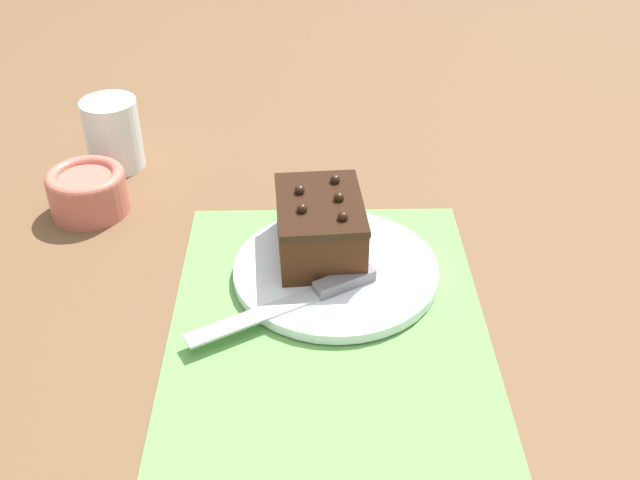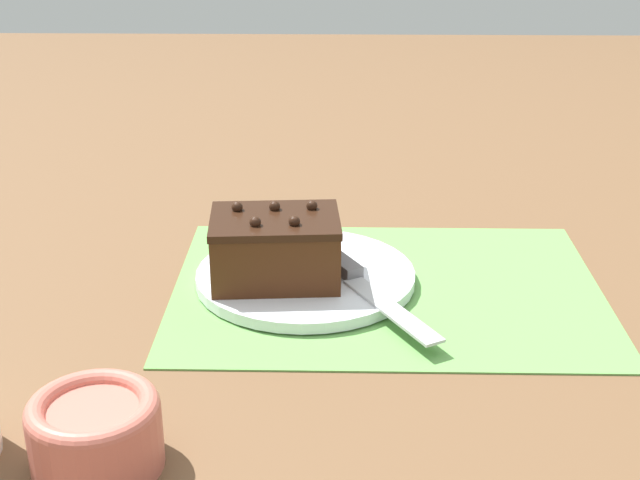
% 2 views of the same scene
% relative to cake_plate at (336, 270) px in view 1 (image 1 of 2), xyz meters
% --- Properties ---
extents(ground_plane, '(3.00, 3.00, 0.00)m').
position_rel_cake_plate_xyz_m(ground_plane, '(0.09, -0.01, -0.01)').
color(ground_plane, brown).
extents(placemat_woven, '(0.46, 0.34, 0.00)m').
position_rel_cake_plate_xyz_m(placemat_woven, '(0.09, -0.01, -0.01)').
color(placemat_woven, '#609E4C').
rests_on(placemat_woven, ground_plane).
extents(cake_plate, '(0.24, 0.24, 0.01)m').
position_rel_cake_plate_xyz_m(cake_plate, '(0.00, 0.00, 0.00)').
color(cake_plate, white).
rests_on(cake_plate, placemat_woven).
extents(chocolate_cake, '(0.14, 0.11, 0.08)m').
position_rel_cake_plate_xyz_m(chocolate_cake, '(-0.03, -0.02, 0.04)').
color(chocolate_cake, '#472614').
rests_on(chocolate_cake, cake_plate).
extents(serving_knife, '(0.13, 0.21, 0.01)m').
position_rel_cake_plate_xyz_m(serving_knife, '(0.05, -0.02, 0.01)').
color(serving_knife, slate).
rests_on(serving_knife, cake_plate).
extents(drinking_glass, '(0.08, 0.08, 0.10)m').
position_rel_cake_plate_xyz_m(drinking_glass, '(-0.27, -0.31, 0.04)').
color(drinking_glass, white).
rests_on(drinking_glass, ground_plane).
extents(small_bowl, '(0.10, 0.10, 0.06)m').
position_rel_cake_plate_xyz_m(small_bowl, '(-0.15, -0.32, 0.02)').
color(small_bowl, '#C66656').
rests_on(small_bowl, ground_plane).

